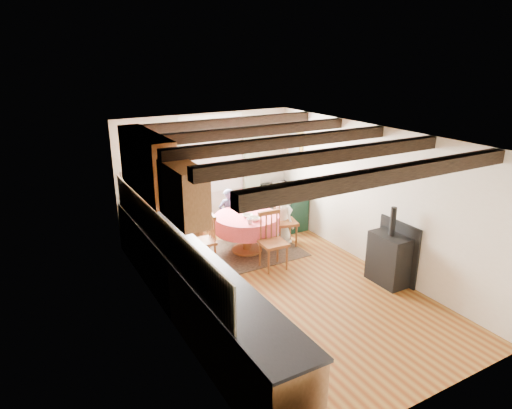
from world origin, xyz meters
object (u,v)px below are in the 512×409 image
chair_left (204,240)px  child_far (228,214)px  dining_table (247,234)px  chair_near (274,241)px  aga_range (284,206)px  cast_iron_stove (390,246)px  cup (250,221)px  chair_right (285,220)px  child_right (283,216)px

chair_left → child_far: (0.85, 0.77, 0.06)m
dining_table → chair_near: size_ratio=1.19×
chair_left → aga_range: size_ratio=0.96×
cast_iron_stove → chair_near: bearing=134.9°
cup → chair_left: bearing=157.6°
chair_right → chair_left: bearing=103.7°
chair_left → cup: chair_left is taller
dining_table → child_right: bearing=3.8°
child_right → cup: child_right is taller
child_far → cup: bearing=90.4°
cast_iron_stove → child_right: size_ratio=1.20×
chair_right → cast_iron_stove: 2.14m
chair_right → child_far: child_far is taller
chair_near → aga_range: 1.96m
chair_near → cast_iron_stove: bearing=-41.6°
child_far → chair_right: bearing=143.2°
dining_table → child_right: size_ratio=1.10×
aga_range → chair_left: bearing=-159.3°
chair_right → aga_range: 0.97m
child_far → cup: child_far is taller
chair_near → child_right: 1.13m
aga_range → child_far: size_ratio=0.92×
dining_table → chair_near: 0.82m
chair_right → cast_iron_stove: bearing=-149.5°
chair_near → child_right: bearing=52.8°
cast_iron_stove → cup: 2.33m
child_far → cup: size_ratio=9.98×
dining_table → cup: cup is taller
cast_iron_stove → aga_range: bearing=92.2°
chair_near → child_far: 1.50m
chair_right → cup: bearing=121.6°
child_right → cup: bearing=110.0°
cast_iron_stove → cup: bearing=131.5°
chair_near → child_far: child_far is taller
chair_left → aga_range: chair_left is taller
chair_right → cup: chair_right is taller
chair_right → cast_iron_stove: size_ratio=0.78×
aga_range → child_right: bearing=-124.7°
chair_left → chair_right: bearing=95.4°
chair_near → child_far: (-0.11, 1.49, 0.02)m
chair_left → child_far: child_far is taller
chair_near → cup: (-0.22, 0.42, 0.26)m
dining_table → cast_iron_stove: (1.40, -2.12, 0.28)m
chair_left → child_far: 1.15m
chair_right → child_far: bearing=60.5°
dining_table → child_far: 0.71m
dining_table → aga_range: aga_range is taller
dining_table → child_far: child_far is taller
child_right → chair_left: bearing=90.0°
chair_near → aga_range: size_ratio=1.04×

